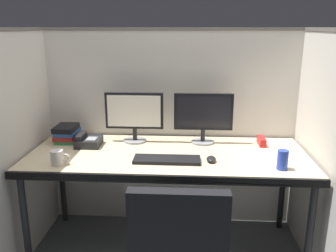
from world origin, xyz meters
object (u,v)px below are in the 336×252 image
object	(u,v)px
soda_can	(283,160)
desk_phone	(88,141)
desk	(167,161)
monitor_right	(203,115)
book_stack	(67,133)
red_stapler	(261,141)
coffee_mug	(57,158)
monitor_left	(134,114)
keyboard_main	(167,160)
computer_mouse	(211,159)

from	to	relation	value
soda_can	desk_phone	world-z (taller)	soda_can
desk	monitor_right	xyz separation A→B (m)	(0.25, 0.26, 0.27)
book_stack	red_stapler	xyz separation A→B (m)	(1.45, 0.00, -0.03)
monitor_right	desk_phone	xyz separation A→B (m)	(-0.84, -0.12, -0.18)
coffee_mug	red_stapler	bearing A→B (deg)	19.76
monitor_left	soda_can	bearing A→B (deg)	-26.61
desk_phone	keyboard_main	bearing A→B (deg)	-25.08
desk	red_stapler	size ratio (longest dim) A/B	12.67
computer_mouse	red_stapler	distance (m)	0.53
monitor_right	keyboard_main	world-z (taller)	monitor_right
desk_phone	coffee_mug	bearing A→B (deg)	-102.70
monitor_left	soda_can	xyz separation A→B (m)	(0.98, -0.49, -0.15)
monitor_right	desk	bearing A→B (deg)	-133.92
desk	red_stapler	world-z (taller)	red_stapler
desk	book_stack	xyz separation A→B (m)	(-0.78, 0.24, 0.11)
coffee_mug	desk	bearing A→B (deg)	20.01
book_stack	desk_phone	world-z (taller)	book_stack
monitor_left	desk_phone	bearing A→B (deg)	-159.80
book_stack	coffee_mug	size ratio (longest dim) A/B	1.75
keyboard_main	coffee_mug	size ratio (longest dim) A/B	3.41
desk	coffee_mug	xyz separation A→B (m)	(-0.67, -0.25, 0.10)
monitor_right	soda_can	world-z (taller)	monitor_right
desk	monitor_right	bearing A→B (deg)	46.08
monitor_left	desk_phone	world-z (taller)	monitor_left
red_stapler	soda_can	size ratio (longest dim) A/B	1.23
desk	keyboard_main	world-z (taller)	keyboard_main
monitor_left	monitor_right	size ratio (longest dim) A/B	1.00
soda_can	coffee_mug	bearing A→B (deg)	-179.45
monitor_right	computer_mouse	distance (m)	0.44
desk	monitor_right	distance (m)	0.44
computer_mouse	book_stack	size ratio (longest dim) A/B	0.44
monitor_right	soda_can	distance (m)	0.69
computer_mouse	soda_can	xyz separation A→B (m)	(0.42, -0.10, 0.04)
desk	soda_can	size ratio (longest dim) A/B	15.57
desk	keyboard_main	bearing A→B (deg)	-87.74
keyboard_main	soda_can	world-z (taller)	soda_can
monitor_left	computer_mouse	size ratio (longest dim) A/B	4.48
desk	red_stapler	distance (m)	0.72
monitor_right	book_stack	distance (m)	1.04
coffee_mug	red_stapler	size ratio (longest dim) A/B	0.84
desk_phone	soda_can	bearing A→B (deg)	-15.84
monitor_left	red_stapler	xyz separation A→B (m)	(0.94, -0.02, -0.19)
monitor_left	desk	bearing A→B (deg)	-44.36
desk	monitor_left	distance (m)	0.45
monitor_right	keyboard_main	size ratio (longest dim) A/B	1.00
red_stapler	keyboard_main	bearing A→B (deg)	-150.45
computer_mouse	monitor_right	bearing A→B (deg)	96.37
soda_can	red_stapler	bearing A→B (deg)	94.49
monitor_left	coffee_mug	distance (m)	0.67
desk	monitor_right	size ratio (longest dim) A/B	4.42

